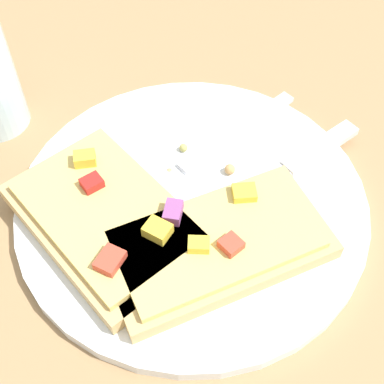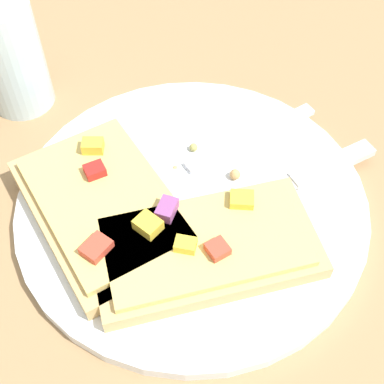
% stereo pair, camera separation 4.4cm
% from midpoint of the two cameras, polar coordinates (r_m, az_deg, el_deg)
% --- Properties ---
extents(ground_plane, '(4.00, 4.00, 0.00)m').
position_cam_midpoint_polar(ground_plane, '(0.46, -2.75, -1.86)').
color(ground_plane, '#9E7A51').
extents(plate, '(0.30, 0.30, 0.01)m').
position_cam_midpoint_polar(plate, '(0.45, -2.78, -1.42)').
color(plate, white).
rests_on(plate, ground).
extents(fork, '(0.20, 0.14, 0.01)m').
position_cam_midpoint_polar(fork, '(0.47, -2.49, 3.14)').
color(fork, silver).
rests_on(fork, plate).
extents(knife, '(0.19, 0.15, 0.01)m').
position_cam_midpoint_polar(knife, '(0.46, 6.62, 1.67)').
color(knife, silver).
rests_on(knife, plate).
extents(pizza_slice_main, '(0.18, 0.19, 0.03)m').
position_cam_midpoint_polar(pizza_slice_main, '(0.43, -12.01, -2.82)').
color(pizza_slice_main, tan).
rests_on(pizza_slice_main, plate).
extents(pizza_slice_corner, '(0.18, 0.19, 0.03)m').
position_cam_midpoint_polar(pizza_slice_corner, '(0.41, -0.49, -5.76)').
color(pizza_slice_corner, tan).
rests_on(pizza_slice_corner, plate).
extents(crumb_scatter, '(0.10, 0.10, 0.01)m').
position_cam_midpoint_polar(crumb_scatter, '(0.44, 0.05, -1.76)').
color(crumb_scatter, tan).
rests_on(crumb_scatter, plate).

